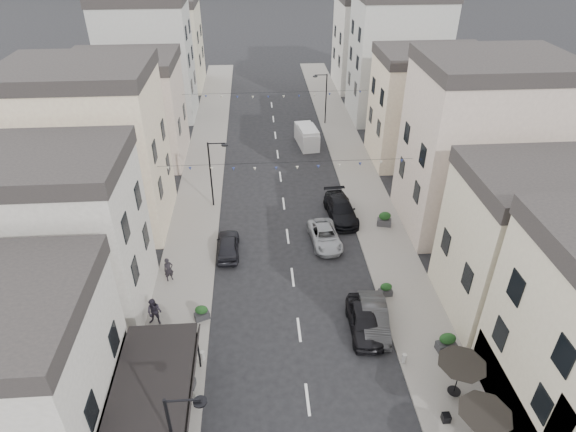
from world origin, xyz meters
name	(u,v)px	position (x,y,z in m)	size (l,w,h in m)	color
sidewalk_left	(203,174)	(-7.50, 32.00, 0.06)	(4.00, 76.00, 0.12)	slate
sidewalk_right	(355,169)	(7.50, 32.00, 0.06)	(4.00, 76.00, 0.12)	slate
boutique_awning	(157,385)	(-7.25, 5.00, 3.11)	(3.77, 7.50, 3.28)	black
buildings_row_left	(131,95)	(-14.50, 37.75, 6.12)	(10.20, 54.16, 14.00)	#B0AAA1
buildings_row_right	(420,90)	(14.50, 36.59, 6.32)	(10.20, 54.16, 14.50)	#BDB296
cafe_terrace	(484,417)	(7.70, 2.80, 2.36)	(2.50, 8.10, 2.53)	black
streetlamp_left_far	(213,168)	(-5.82, 26.00, 3.70)	(1.70, 0.56, 6.00)	black
streetlamp_right_far	(324,94)	(5.82, 44.00, 3.70)	(1.70, 0.56, 6.00)	black
bollards	(309,403)	(0.00, 5.50, 0.42)	(11.66, 10.26, 0.60)	gray
bunting_near	(287,167)	(0.00, 22.00, 5.65)	(19.00, 0.28, 0.62)	black
bunting_far	(276,96)	(0.00, 38.00, 5.65)	(19.00, 0.28, 0.62)	black
parked_car_a	(364,321)	(3.94, 10.69, 0.77)	(1.83, 4.54, 1.55)	black
parked_car_b	(374,318)	(4.60, 10.92, 0.74)	(1.56, 4.48, 1.48)	#2E2E30
parked_car_c	(325,236)	(2.80, 19.91, 0.63)	(2.11, 4.57, 1.27)	#94969C
parked_car_d	(341,209)	(4.60, 23.48, 0.77)	(2.16, 5.32, 1.55)	black
parked_car_e	(228,245)	(-4.60, 19.15, 0.70)	(1.66, 4.13, 1.41)	black
delivery_van	(307,136)	(3.30, 38.10, 1.07)	(2.38, 4.75, 2.18)	#B9B9BB
pedestrian_a	(169,270)	(-8.52, 16.19, 1.02)	(0.66, 0.43, 1.80)	black
pedestrian_b	(154,312)	(-8.81, 12.05, 1.08)	(0.93, 0.73, 1.92)	#24202B
planter_la	(185,380)	(-6.45, 7.18, 0.65)	(1.05, 0.69, 1.09)	#2B2B2D
planter_lb	(202,313)	(-6.00, 12.27, 0.62)	(1.04, 0.81, 1.03)	#29282B
planter_ra	(447,342)	(8.39, 8.73, 0.72)	(1.19, 0.77, 1.24)	#2B2B2D
planter_rb	(386,289)	(6.00, 13.60, 0.60)	(0.92, 0.55, 0.99)	#323234
planter_rc	(384,219)	(7.90, 21.85, 0.72)	(1.23, 0.87, 1.24)	#333235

